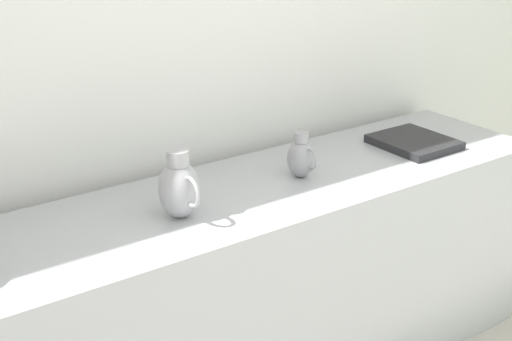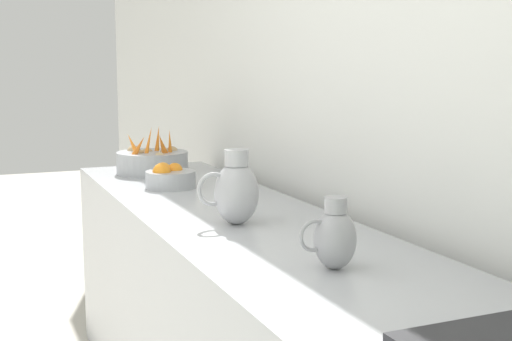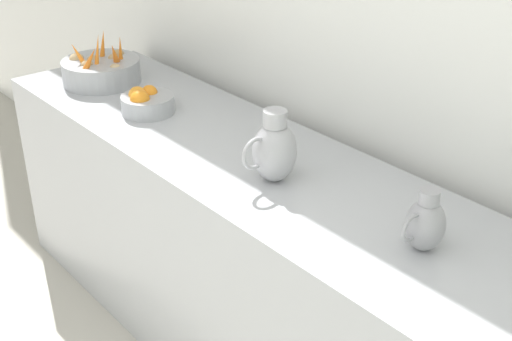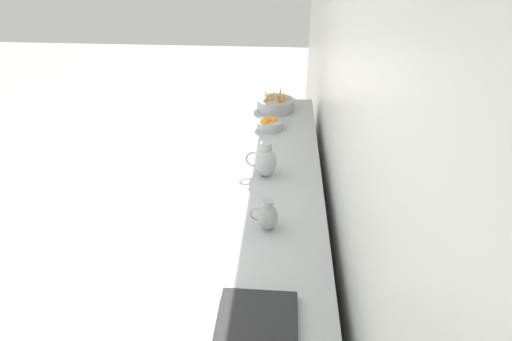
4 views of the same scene
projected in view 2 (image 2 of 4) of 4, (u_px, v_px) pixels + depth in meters
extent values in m
cube|color=white|center=(481.00, 49.00, 1.87)|extent=(0.10, 9.33, 3.00)
cylinder|color=#9EA0A5|center=(152.00, 163.00, 3.41)|extent=(0.35, 0.35, 0.11)
torus|color=#9EA0A5|center=(153.00, 172.00, 3.42)|extent=(0.21, 0.21, 0.01)
cone|color=orange|center=(139.00, 147.00, 3.30)|extent=(0.09, 0.06, 0.11)
cone|color=orange|center=(148.00, 143.00, 3.36)|extent=(0.07, 0.06, 0.16)
cone|color=orange|center=(158.00, 141.00, 3.44)|extent=(0.04, 0.07, 0.16)
cone|color=orange|center=(133.00, 145.00, 3.38)|extent=(0.08, 0.08, 0.12)
cone|color=orange|center=(170.00, 144.00, 3.37)|extent=(0.04, 0.07, 0.15)
cone|color=orange|center=(163.00, 146.00, 3.33)|extent=(0.09, 0.09, 0.13)
ellipsoid|color=tan|center=(165.00, 152.00, 3.42)|extent=(0.05, 0.05, 0.04)
ellipsoid|color=tan|center=(172.00, 151.00, 3.47)|extent=(0.06, 0.05, 0.05)
ellipsoid|color=tan|center=(134.00, 151.00, 3.46)|extent=(0.07, 0.06, 0.05)
ellipsoid|color=tan|center=(147.00, 152.00, 3.43)|extent=(0.06, 0.05, 0.04)
ellipsoid|color=tan|center=(160.00, 156.00, 3.30)|extent=(0.05, 0.04, 0.04)
ellipsoid|color=tan|center=(138.00, 154.00, 3.36)|extent=(0.06, 0.05, 0.05)
cylinder|color=#9EA0A5|center=(171.00, 179.00, 3.00)|extent=(0.22, 0.22, 0.07)
sphere|color=orange|center=(162.00, 172.00, 2.96)|extent=(0.08, 0.08, 0.08)
sphere|color=orange|center=(163.00, 171.00, 3.01)|extent=(0.08, 0.08, 0.08)
sphere|color=orange|center=(175.00, 171.00, 3.02)|extent=(0.07, 0.07, 0.07)
ellipsoid|color=#A3A3A8|center=(237.00, 193.00, 2.28)|extent=(0.15, 0.15, 0.21)
cylinder|color=#A3A3A8|center=(236.00, 158.00, 2.26)|extent=(0.08, 0.08, 0.06)
torus|color=#A3A3A8|center=(213.00, 189.00, 2.25)|extent=(0.11, 0.01, 0.11)
ellipsoid|color=#939399|center=(335.00, 239.00, 1.77)|extent=(0.11, 0.11, 0.16)
cylinder|color=#939399|center=(336.00, 205.00, 1.76)|extent=(0.06, 0.06, 0.04)
torus|color=#939399|center=(314.00, 236.00, 1.75)|extent=(0.09, 0.01, 0.09)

